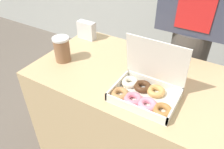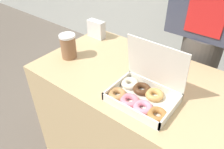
% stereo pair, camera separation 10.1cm
% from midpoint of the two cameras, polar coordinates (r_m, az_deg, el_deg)
% --- Properties ---
extents(table, '(1.05, 0.62, 0.75)m').
position_cam_midpoint_polar(table, '(1.38, 7.39, -12.75)').
color(table, tan).
rests_on(table, ground_plane).
extents(donut_box, '(0.30, 0.22, 0.25)m').
position_cam_midpoint_polar(donut_box, '(0.97, 10.90, -4.76)').
color(donut_box, white).
rests_on(donut_box, table).
extents(coffee_cup, '(0.09, 0.09, 0.14)m').
position_cam_midpoint_polar(coffee_cup, '(1.24, -9.04, 7.24)').
color(coffee_cup, '#8C6042').
rests_on(coffee_cup, table).
extents(napkin_holder, '(0.12, 0.05, 0.11)m').
position_cam_midpoint_polar(napkin_holder, '(1.45, -2.11, 11.71)').
color(napkin_holder, silver).
rests_on(napkin_holder, table).
extents(person_customer, '(0.44, 0.24, 1.62)m').
position_cam_midpoint_polar(person_customer, '(1.42, 25.56, 10.74)').
color(person_customer, '#4C4742').
rests_on(person_customer, ground_plane).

